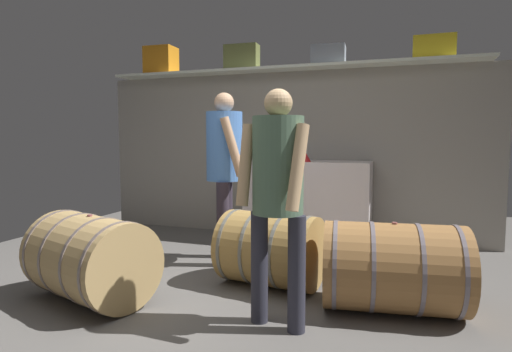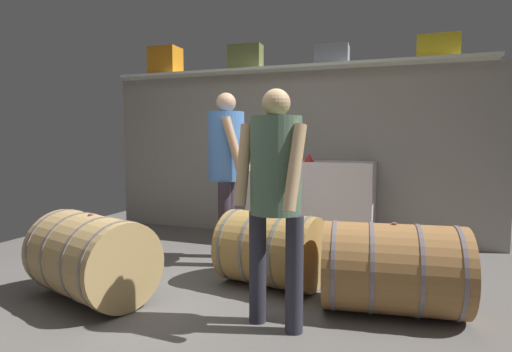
# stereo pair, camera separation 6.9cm
# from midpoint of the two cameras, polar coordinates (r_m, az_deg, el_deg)

# --- Properties ---
(ground_plane) EXTENTS (6.05, 8.33, 0.02)m
(ground_plane) POSITION_cam_midpoint_polar(r_m,az_deg,el_deg) (3.66, -3.54, -14.42)
(ground_plane) COLOR #5E5B58
(back_wall_panel) EXTENTS (4.85, 0.10, 2.01)m
(back_wall_panel) POSITION_cam_midpoint_polar(r_m,az_deg,el_deg) (5.27, 4.90, 2.87)
(back_wall_panel) COLOR gray
(back_wall_panel) RESTS_ON ground
(high_shelf_board) EXTENTS (4.46, 0.40, 0.03)m
(high_shelf_board) POSITION_cam_midpoint_polar(r_m,az_deg,el_deg) (5.18, 4.54, 14.16)
(high_shelf_board) COLOR white
(high_shelf_board) RESTS_ON back_wall_panel
(toolcase_orange) EXTENTS (0.39, 0.30, 0.35)m
(toolcase_orange) POSITION_cam_midpoint_polar(r_m,az_deg,el_deg) (5.88, -11.77, 14.89)
(toolcase_orange) COLOR orange
(toolcase_orange) RESTS_ON high_shelf_board
(toolcase_olive) EXTENTS (0.42, 0.20, 0.30)m
(toolcase_olive) POSITION_cam_midpoint_polar(r_m,az_deg,el_deg) (5.38, -1.09, 15.66)
(toolcase_olive) COLOR olive
(toolcase_olive) RESTS_ON high_shelf_board
(toolcase_grey) EXTENTS (0.39, 0.29, 0.22)m
(toolcase_grey) POSITION_cam_midpoint_polar(r_m,az_deg,el_deg) (5.08, 10.58, 15.70)
(toolcase_grey) COLOR gray
(toolcase_grey) RESTS_ON high_shelf_board
(toolcase_yellow) EXTENTS (0.42, 0.19, 0.25)m
(toolcase_yellow) POSITION_cam_midpoint_polar(r_m,az_deg,el_deg) (5.02, 23.70, 15.66)
(toolcase_yellow) COLOR yellow
(toolcase_yellow) RESTS_ON high_shelf_board
(work_cabinet) EXTENTS (1.41, 0.54, 0.95)m
(work_cabinet) POSITION_cam_midpoint_polar(r_m,az_deg,el_deg) (4.91, 7.77, -3.53)
(work_cabinet) COLOR white
(work_cabinet) RESTS_ON ground
(wine_bottle_green) EXTENTS (0.08, 0.08, 0.31)m
(wine_bottle_green) POSITION_cam_midpoint_polar(r_m,az_deg,el_deg) (4.99, 3.83, 3.73)
(wine_bottle_green) COLOR #2F592D
(wine_bottle_green) RESTS_ON work_cabinet
(wine_bottle_clear) EXTENTS (0.07, 0.07, 0.31)m
(wine_bottle_clear) POSITION_cam_midpoint_polar(r_m,az_deg,el_deg) (4.81, 2.75, 3.61)
(wine_bottle_clear) COLOR #B7C4BE
(wine_bottle_clear) RESTS_ON work_cabinet
(wine_glass) EXTENTS (0.08, 0.08, 0.14)m
(wine_glass) POSITION_cam_midpoint_polar(r_m,az_deg,el_deg) (5.14, 3.40, 3.25)
(wine_glass) COLOR white
(wine_glass) RESTS_ON work_cabinet
(red_funnel) EXTENTS (0.11, 0.11, 0.09)m
(red_funnel) POSITION_cam_midpoint_polar(r_m,az_deg,el_deg) (4.68, 7.56, 2.47)
(red_funnel) COLOR red
(red_funnel) RESTS_ON work_cabinet
(wine_barrel_near) EXTENTS (0.87, 0.71, 0.61)m
(wine_barrel_near) POSITION_cam_midpoint_polar(r_m,az_deg,el_deg) (3.53, 2.62, -9.82)
(wine_barrel_near) COLOR #AA8244
(wine_barrel_near) RESTS_ON ground
(wine_barrel_far) EXTENTS (1.05, 0.88, 0.65)m
(wine_barrel_far) POSITION_cam_midpoint_polar(r_m,az_deg,el_deg) (3.44, -20.66, -10.21)
(wine_barrel_far) COLOR tan
(wine_barrel_far) RESTS_ON ground
(wine_barrel_flank) EXTENTS (1.02, 0.74, 0.64)m
(wine_barrel_flank) POSITION_cam_midpoint_polar(r_m,az_deg,el_deg) (3.15, 18.58, -11.72)
(wine_barrel_flank) COLOR #9D6D3C
(wine_barrel_flank) RESTS_ON ground
(tasting_cup) EXTENTS (0.06, 0.06, 0.06)m
(tasting_cup) POSITION_cam_midpoint_polar(r_m,az_deg,el_deg) (3.44, 3.42, -4.53)
(tasting_cup) COLOR red
(tasting_cup) RESTS_ON wine_barrel_near
(winemaker_pouring) EXTENTS (0.45, 0.53, 1.65)m
(winemaker_pouring) POSITION_cam_midpoint_polar(r_m,az_deg,el_deg) (4.11, -3.45, 2.31)
(winemaker_pouring) COLOR #332B37
(winemaker_pouring) RESTS_ON ground
(visitor_tasting) EXTENTS (0.48, 0.40, 1.52)m
(visitor_tasting) POSITION_cam_midpoint_polar(r_m,az_deg,el_deg) (2.65, 3.36, -0.99)
(visitor_tasting) COLOR #2D2D39
(visitor_tasting) RESTS_ON ground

